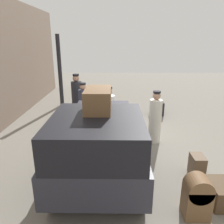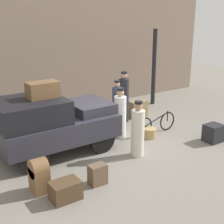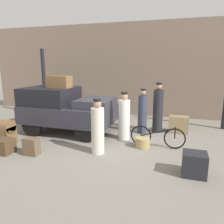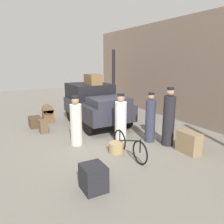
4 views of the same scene
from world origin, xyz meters
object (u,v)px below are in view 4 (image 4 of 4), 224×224
(trunk_large_brown, at_px, (43,126))
(truck, at_px, (95,103))
(porter_carrying_trunk, at_px, (76,123))
(suitcase_small_leather, at_px, (189,142))
(bicycle, at_px, (129,146))
(suitcase_tan_flat, at_px, (93,178))
(porter_lifting_near_truck, at_px, (150,119))
(trunk_barrel_dark, at_px, (48,114))
(wicker_basket, at_px, (116,148))
(porter_with_bicycle, at_px, (169,119))
(trunk_umber_medium, at_px, (35,122))
(porter_standing_middle, at_px, (121,120))
(trunk_on_truck_roof, at_px, (93,79))

(trunk_large_brown, bearing_deg, truck, 93.56)
(porter_carrying_trunk, xyz_separation_m, suitcase_small_leather, (2.21, 2.69, -0.41))
(bicycle, bearing_deg, suitcase_tan_flat, -57.16)
(porter_carrying_trunk, height_order, porter_lifting_near_truck, porter_lifting_near_truck)
(truck, xyz_separation_m, bicycle, (3.50, -0.56, -0.60))
(suitcase_small_leather, bearing_deg, bicycle, -109.61)
(trunk_barrel_dark, bearing_deg, porter_carrying_trunk, 4.25)
(wicker_basket, relative_size, suitcase_tan_flat, 0.80)
(truck, relative_size, trunk_barrel_dark, 4.10)
(suitcase_small_leather, bearing_deg, truck, -164.40)
(porter_with_bicycle, xyz_separation_m, porter_lifting_near_truck, (-0.53, -0.31, -0.10))
(suitcase_small_leather, xyz_separation_m, suitcase_tan_flat, (0.40, -3.25, -0.04))
(porter_carrying_trunk, relative_size, suitcase_small_leather, 2.27)
(porter_with_bicycle, xyz_separation_m, trunk_umber_medium, (-4.10, -3.41, -0.65))
(porter_carrying_trunk, relative_size, porter_with_bicycle, 0.86)
(wicker_basket, height_order, suitcase_small_leather, suitcase_small_leather)
(porter_with_bicycle, height_order, suitcase_small_leather, porter_with_bicycle)
(porter_lifting_near_truck, distance_m, trunk_barrel_dark, 4.65)
(trunk_umber_medium, bearing_deg, porter_lifting_near_truck, 40.91)
(bicycle, distance_m, trunk_barrel_dark, 4.77)
(bicycle, relative_size, porter_with_bicycle, 0.90)
(porter_standing_middle, relative_size, trunk_on_truck_roof, 1.96)
(porter_carrying_trunk, bearing_deg, truck, 140.88)
(porter_lifting_near_truck, xyz_separation_m, suitcase_small_leather, (1.30, 0.42, -0.45))
(porter_lifting_near_truck, relative_size, suitcase_tan_flat, 3.00)
(truck, relative_size, bicycle, 1.98)
(porter_standing_middle, xyz_separation_m, suitcase_tan_flat, (2.18, -1.98, -0.47))
(suitcase_small_leather, distance_m, trunk_on_truck_roof, 4.71)
(porter_with_bicycle, relative_size, trunk_umber_medium, 2.92)
(trunk_umber_medium, bearing_deg, porter_carrying_trunk, 17.23)
(trunk_umber_medium, xyz_separation_m, suitcase_tan_flat, (5.27, 0.26, 0.07))
(porter_with_bicycle, bearing_deg, trunk_umber_medium, -140.27)
(truck, bearing_deg, porter_with_bicycle, 17.36)
(porter_lifting_near_truck, relative_size, trunk_barrel_dark, 2.04)
(wicker_basket, relative_size, trunk_on_truck_roof, 0.53)
(porter_with_bicycle, bearing_deg, bicycle, -84.04)
(truck, relative_size, porter_with_bicycle, 1.79)
(porter_lifting_near_truck, relative_size, suitcase_small_leather, 2.36)
(porter_with_bicycle, bearing_deg, wicker_basket, -98.51)
(bicycle, xyz_separation_m, porter_standing_middle, (-1.18, 0.43, 0.41))
(porter_lifting_near_truck, xyz_separation_m, trunk_on_truck_roof, (-2.99, -0.73, 1.13))
(bicycle, relative_size, wicker_basket, 3.82)
(wicker_basket, height_order, suitcase_tan_flat, suitcase_tan_flat)
(truck, distance_m, porter_with_bicycle, 3.49)
(wicker_basket, bearing_deg, porter_standing_middle, 141.49)
(bicycle, relative_size, suitcase_tan_flat, 3.04)
(truck, relative_size, trunk_umber_medium, 5.22)
(porter_carrying_trunk, xyz_separation_m, trunk_umber_medium, (-2.67, -0.83, -0.52))
(trunk_on_truck_roof, bearing_deg, suitcase_small_leather, 14.94)
(suitcase_tan_flat, bearing_deg, trunk_on_truck_roof, 155.77)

